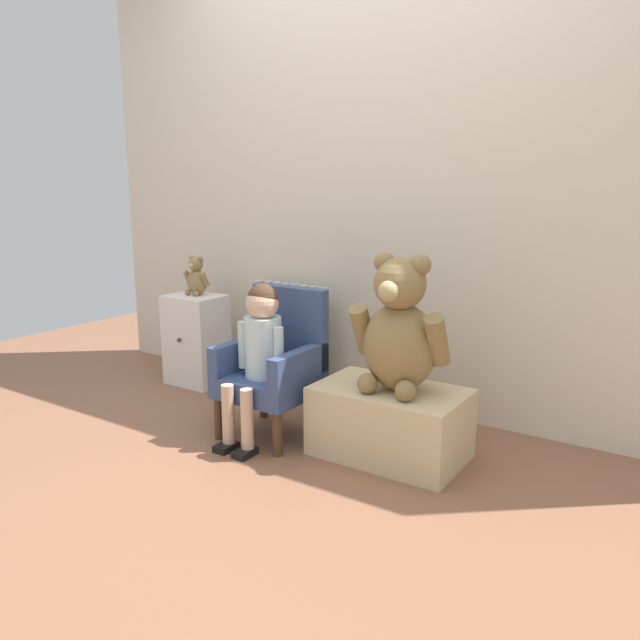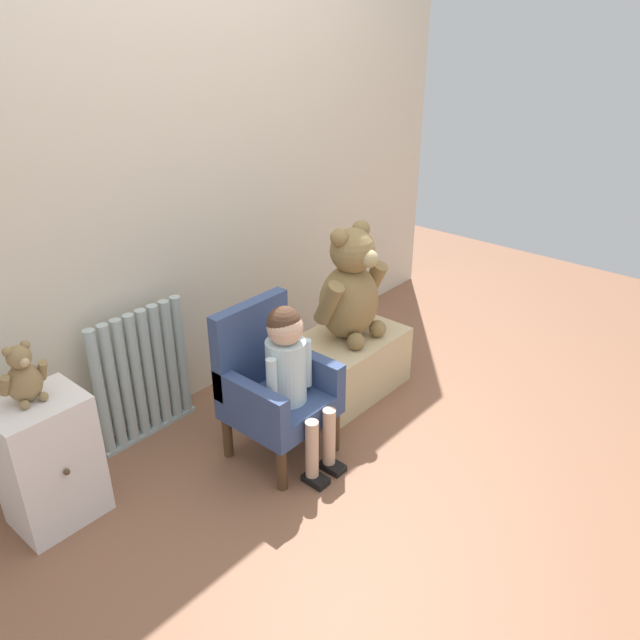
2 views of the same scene
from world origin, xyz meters
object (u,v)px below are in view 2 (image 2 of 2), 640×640
(child_figure, at_px, (290,365))
(large_teddy_bear, at_px, (350,289))
(child_armchair, at_px, (272,385))
(low_bench, at_px, (344,365))
(small_dresser, at_px, (49,461))
(small_teddy_bear, at_px, (23,376))
(radiator, at_px, (143,375))

(child_figure, xyz_separation_m, large_teddy_bear, (0.61, 0.17, 0.09))
(child_figure, relative_size, large_teddy_bear, 1.25)
(child_armchair, relative_size, low_bench, 1.08)
(small_dresser, distance_m, child_armchair, 0.92)
(child_armchair, relative_size, child_figure, 0.94)
(child_armchair, bearing_deg, small_teddy_bear, 156.69)
(small_dresser, relative_size, low_bench, 0.83)
(child_armchair, distance_m, small_teddy_bear, 0.98)
(small_dresser, relative_size, child_armchair, 0.77)
(large_teddy_bear, height_order, small_teddy_bear, large_teddy_bear)
(low_bench, relative_size, small_teddy_bear, 2.79)
(radiator, bearing_deg, child_figure, -65.21)
(small_dresser, bearing_deg, small_teddy_bear, 99.82)
(child_armchair, bearing_deg, radiator, 119.21)
(low_bench, distance_m, small_teddy_bear, 1.55)
(child_armchair, xyz_separation_m, large_teddy_bear, (0.61, 0.06, 0.23))
(low_bench, bearing_deg, large_teddy_bear, -1.50)
(radiator, xyz_separation_m, child_armchair, (0.30, -0.53, 0.03))
(radiator, distance_m, small_teddy_bear, 0.67)
(radiator, height_order, small_dresser, radiator)
(small_dresser, distance_m, child_figure, 0.99)
(child_figure, distance_m, small_teddy_bear, 1.00)
(large_teddy_bear, bearing_deg, small_teddy_bear, 168.10)
(radiator, bearing_deg, large_teddy_bear, -27.30)
(child_figure, distance_m, large_teddy_bear, 0.64)
(child_figure, relative_size, small_teddy_bear, 3.20)
(child_figure, height_order, low_bench, child_figure)
(large_teddy_bear, bearing_deg, small_dresser, 169.05)
(small_teddy_bear, bearing_deg, child_armchair, -23.31)
(small_dresser, height_order, small_teddy_bear, small_teddy_bear)
(small_teddy_bear, bearing_deg, low_bench, -12.15)
(radiator, relative_size, small_dresser, 1.18)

